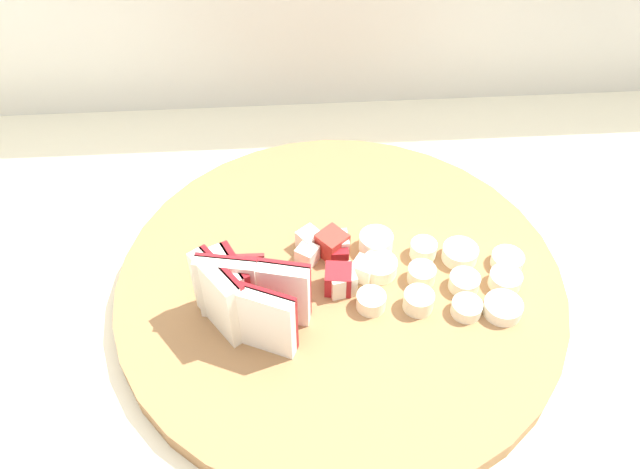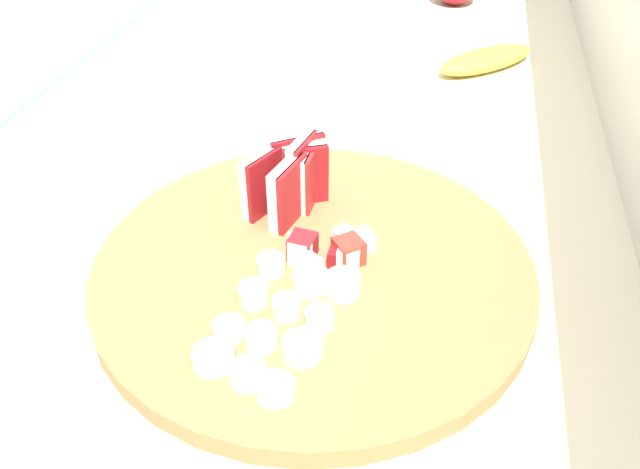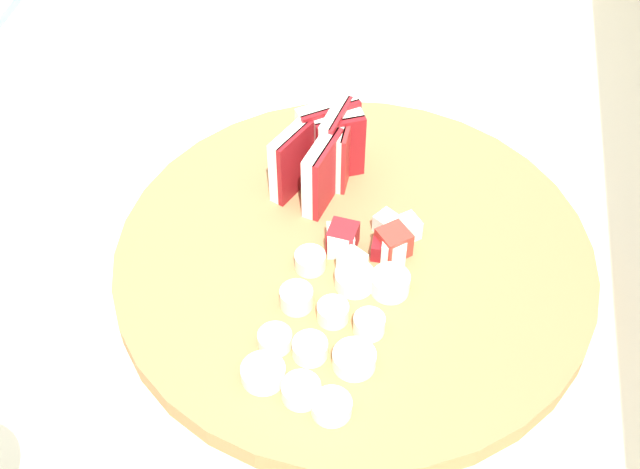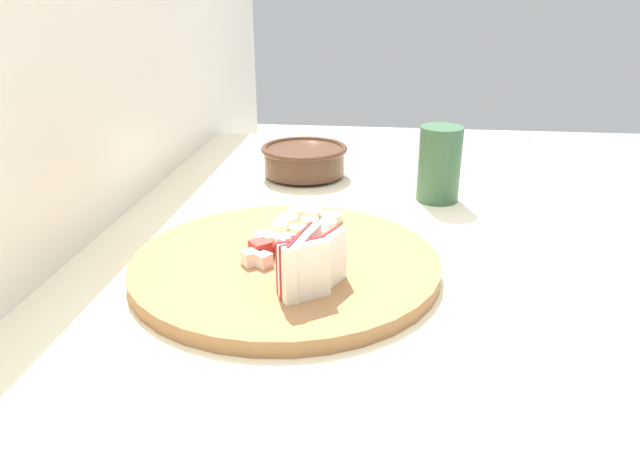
{
  "view_description": "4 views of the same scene",
  "coord_description": "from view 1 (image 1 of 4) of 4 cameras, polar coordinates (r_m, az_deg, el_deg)",
  "views": [
    {
      "loc": [
        0.07,
        -0.25,
        1.36
      ],
      "look_at": [
        0.09,
        0.13,
        0.96
      ],
      "focal_mm": 37.04,
      "sensor_mm": 36.0,
      "label": 1
    },
    {
      "loc": [
        0.51,
        0.18,
        1.29
      ],
      "look_at": [
        0.1,
        0.09,
        0.96
      ],
      "focal_mm": 36.33,
      "sensor_mm": 36.0,
      "label": 2
    },
    {
      "loc": [
        0.53,
        0.14,
        1.42
      ],
      "look_at": [
        0.12,
        0.07,
        0.97
      ],
      "focal_mm": 47.17,
      "sensor_mm": 36.0,
      "label": 3
    },
    {
      "loc": [
        -0.53,
        -0.03,
        1.25
      ],
      "look_at": [
        0.15,
        0.05,
        0.96
      ],
      "focal_mm": 34.03,
      "sensor_mm": 36.0,
      "label": 4
    }
  ],
  "objects": [
    {
      "name": "apple_dice_pile",
      "position": [
        0.54,
        1.26,
        -2.19
      ],
      "size": [
        0.07,
        0.07,
        0.02
      ],
      "color": "white",
      "rests_on": "cutting_board"
    },
    {
      "name": "cutting_board",
      "position": [
        0.55,
        1.74,
        -4.43
      ],
      "size": [
        0.36,
        0.36,
        0.02
      ],
      "primitive_type": "cylinder",
      "color": "olive",
      "rests_on": "tiled_countertop"
    },
    {
      "name": "tile_backsplash",
      "position": [
        0.95,
        -6.62,
        -1.81
      ],
      "size": [
        2.4,
        0.04,
        1.31
      ],
      "primitive_type": "cube",
      "color": "silver",
      "rests_on": "ground"
    },
    {
      "name": "banana_slice_rows",
      "position": [
        0.54,
        10.13,
        -3.42
      ],
      "size": [
        0.14,
        0.1,
        0.02
      ],
      "color": "beige",
      "rests_on": "cutting_board"
    },
    {
      "name": "apple_wedge_fan",
      "position": [
        0.49,
        -6.73,
        -5.16
      ],
      "size": [
        0.09,
        0.07,
        0.06
      ],
      "color": "maroon",
      "rests_on": "cutting_board"
    }
  ]
}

